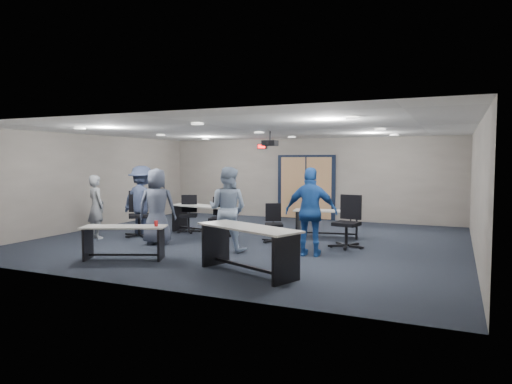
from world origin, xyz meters
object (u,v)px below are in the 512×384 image
at_px(chair_back_b, 219,217).
at_px(table_front_right, 248,241).
at_px(chair_back_c, 274,223).
at_px(person_plaid, 157,206).
at_px(table_front_left, 125,237).
at_px(person_gray, 96,207).
at_px(chair_back_a, 188,214).
at_px(chair_back_d, 346,222).
at_px(person_navy, 311,212).
at_px(person_lightblue, 228,209).
at_px(person_back, 142,201).
at_px(table_back_left, 202,214).
at_px(table_back_right, 327,218).
at_px(chair_loose_left, 139,214).

bearing_deg(chair_back_b, table_front_right, -66.34).
relative_size(chair_back_c, person_plaid, 0.52).
bearing_deg(table_front_left, person_gray, 120.24).
height_order(table_front_right, chair_back_a, chair_back_a).
bearing_deg(chair_back_d, person_navy, -101.94).
height_order(table_front_left, person_lightblue, person_lightblue).
height_order(chair_back_a, chair_back_c, chair_back_a).
bearing_deg(person_back, table_back_left, -139.70).
bearing_deg(person_plaid, table_back_left, -118.15).
relative_size(table_back_left, person_plaid, 1.08).
distance_m(table_back_right, chair_loose_left, 4.85).
height_order(chair_back_c, person_lightblue, person_lightblue).
bearing_deg(chair_back_c, chair_back_d, -27.40).
xyz_separation_m(table_front_left, person_back, (-1.52, 2.52, 0.46)).
bearing_deg(person_navy, person_lightblue, -0.54).
xyz_separation_m(chair_loose_left, person_lightblue, (2.95, -0.73, 0.33)).
bearing_deg(person_back, person_gray, 48.43).
relative_size(person_navy, person_back, 1.00).
bearing_deg(table_front_right, person_plaid, 174.52).
height_order(chair_back_b, person_plaid, person_plaid).
bearing_deg(table_back_left, chair_loose_left, -125.53).
bearing_deg(person_plaid, person_navy, 158.30).
distance_m(table_front_right, table_back_right, 4.28).
xyz_separation_m(person_plaid, person_back, (-1.11, 0.87, 0.02)).
height_order(chair_back_a, chair_loose_left, chair_loose_left).
bearing_deg(table_front_left, table_front_right, -24.02).
relative_size(table_front_left, table_front_right, 0.81).
xyz_separation_m(table_front_left, chair_loose_left, (-1.47, 2.33, 0.13)).
bearing_deg(table_front_left, chair_back_a, 77.57).
bearing_deg(chair_loose_left, person_navy, -46.06).
xyz_separation_m(chair_back_d, person_lightblue, (-2.29, -1.39, 0.32)).
xyz_separation_m(person_lightblue, person_navy, (1.82, 0.21, 0.00)).
relative_size(chair_back_a, person_plaid, 0.57).
relative_size(table_front_right, chair_back_a, 2.10).
xyz_separation_m(table_back_left, chair_loose_left, (-1.19, -1.17, 0.08)).
distance_m(table_back_right, chair_back_d, 1.49).
distance_m(table_front_left, table_back_right, 5.18).
distance_m(chair_back_b, chair_back_c, 1.57).
bearing_deg(table_back_left, chair_back_b, -18.09).
height_order(table_front_left, person_plaid, person_plaid).
bearing_deg(person_navy, person_back, -15.56).
relative_size(chair_back_a, person_back, 0.55).
bearing_deg(chair_back_b, table_back_right, 11.94).
distance_m(table_front_right, person_lightblue, 2.08).
bearing_deg(chair_loose_left, chair_back_b, -17.84).
distance_m(chair_back_c, person_plaid, 2.81).
xyz_separation_m(table_back_right, chair_back_c, (-0.97, -1.25, -0.01)).
bearing_deg(person_plaid, chair_back_d, 173.58).
bearing_deg(chair_back_d, person_plaid, -152.23).
distance_m(table_back_left, chair_back_d, 4.08).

